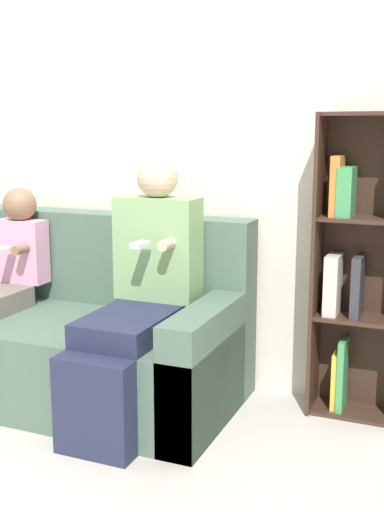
{
  "coord_description": "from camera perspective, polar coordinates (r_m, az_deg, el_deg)",
  "views": [
    {
      "loc": [
        1.61,
        -2.18,
        1.37
      ],
      "look_at": [
        0.45,
        0.59,
        0.78
      ],
      "focal_mm": 45.0,
      "sensor_mm": 36.0,
      "label": 1
    }
  ],
  "objects": [
    {
      "name": "adult_seated",
      "position": [
        3.03,
        -4.72,
        -2.89
      ],
      "size": [
        0.41,
        0.8,
        1.25
      ],
      "color": "#232842",
      "rests_on": "ground_plane"
    },
    {
      "name": "bookshelf",
      "position": [
        3.15,
        14.53,
        -1.05
      ],
      "size": [
        0.44,
        0.24,
        1.45
      ],
      "color": "#3D281E",
      "rests_on": "ground_plane"
    },
    {
      "name": "couch",
      "position": [
        3.5,
        -11.87,
        -6.84
      ],
      "size": [
        1.96,
        0.88,
        0.93
      ],
      "color": "#4C6656",
      "rests_on": "ground_plane"
    },
    {
      "name": "back_wall",
      "position": [
        3.58,
        -4.1,
        9.54
      ],
      "size": [
        10.0,
        0.06,
        2.55
      ],
      "color": "silver",
      "rests_on": "ground_plane"
    },
    {
      "name": "ground_plane",
      "position": [
        3.04,
        -12.69,
        -15.98
      ],
      "size": [
        14.0,
        14.0,
        0.0
      ],
      "primitive_type": "plane",
      "color": "#BCB2A8"
    }
  ]
}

